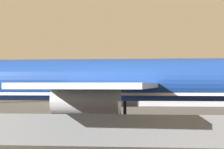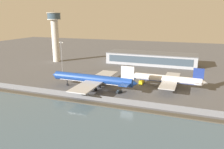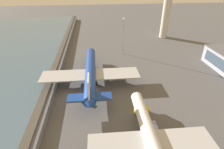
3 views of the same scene
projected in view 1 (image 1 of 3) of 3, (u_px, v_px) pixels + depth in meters
name	position (u px, v px, depth m)	size (l,w,h in m)	color
ground_plane	(161.00, 131.00, 58.38)	(500.00, 500.00, 0.00)	#565659
perimeter_fence	(155.00, 132.00, 42.53)	(280.00, 0.10, 2.78)	slate
cargo_jet_blue	(101.00, 82.00, 58.72)	(51.16, 43.87, 14.37)	#193D93
terminal_building	(218.00, 86.00, 131.31)	(72.95, 21.04, 9.58)	#9EA3AD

